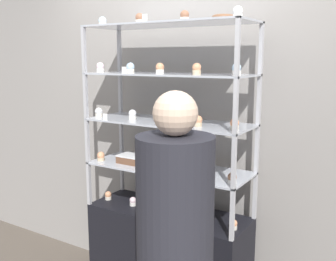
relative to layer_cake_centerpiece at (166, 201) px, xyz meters
name	(u,v)px	position (x,y,z in m)	size (l,w,h in m)	color
back_wall	(193,124)	(0.04, 0.31, 0.51)	(8.00, 0.05, 2.60)	gray
display_base	(168,259)	(0.04, -0.04, -0.42)	(1.13, 0.41, 0.73)	black
display_riser_lower	(168,170)	(0.04, -0.04, 0.24)	(1.13, 0.41, 0.32)	#B7B7BC
display_riser_middle	(168,125)	(0.04, -0.04, 0.56)	(1.13, 0.41, 0.32)	#B7B7BC
display_riser_upper	(168,77)	(0.04, -0.04, 0.88)	(1.13, 0.41, 0.32)	#B7B7BC
display_riser_top	(168,27)	(0.04, -0.04, 1.19)	(1.13, 0.41, 0.32)	#B7B7BC
layer_cake_centerpiece	(166,201)	(0.00, 0.00, 0.00)	(0.19, 0.19, 0.10)	beige
sheet_cake_frosted	(133,159)	(-0.23, -0.08, 0.30)	(0.19, 0.15, 0.06)	brown
cupcake_0	(108,196)	(-0.46, -0.09, -0.02)	(0.05, 0.05, 0.06)	beige
cupcake_1	(133,201)	(-0.23, -0.09, -0.02)	(0.05, 0.05, 0.06)	white
cupcake_2	(193,218)	(0.28, -0.13, -0.02)	(0.05, 0.05, 0.06)	#CCB28C
cupcake_3	(233,225)	(0.55, -0.08, -0.02)	(0.05, 0.05, 0.06)	beige
price_tag_0	(175,222)	(0.21, -0.22, -0.03)	(0.04, 0.00, 0.04)	white
cupcake_4	(101,156)	(-0.46, -0.15, 0.30)	(0.05, 0.05, 0.07)	#CCB28C
cupcake_5	(160,166)	(0.05, -0.15, 0.30)	(0.05, 0.05, 0.07)	white
cupcake_6	(193,172)	(0.30, -0.15, 0.30)	(0.05, 0.05, 0.07)	white
cupcake_7	(232,178)	(0.55, -0.14, 0.30)	(0.05, 0.05, 0.07)	white
price_tag_1	(143,168)	(-0.04, -0.22, 0.29)	(0.04, 0.00, 0.04)	white
cupcake_8	(99,113)	(-0.48, -0.14, 0.62)	(0.05, 0.05, 0.07)	beige
cupcake_9	(132,115)	(-0.21, -0.10, 0.62)	(0.05, 0.05, 0.07)	white
cupcake_10	(163,117)	(0.03, -0.08, 0.62)	(0.05, 0.05, 0.07)	beige
cupcake_11	(198,121)	(0.31, -0.11, 0.62)	(0.05, 0.05, 0.07)	#CCB28C
cupcake_12	(235,124)	(0.54, -0.11, 0.62)	(0.05, 0.05, 0.07)	beige
price_tag_2	(105,117)	(-0.35, -0.22, 0.60)	(0.04, 0.00, 0.04)	white
cupcake_13	(100,67)	(-0.48, -0.11, 0.93)	(0.05, 0.05, 0.07)	white
cupcake_14	(130,68)	(-0.20, -0.12, 0.93)	(0.05, 0.05, 0.07)	beige
cupcake_15	(160,68)	(0.05, -0.14, 0.93)	(0.05, 0.05, 0.07)	white
cupcake_16	(197,69)	(0.29, -0.10, 0.93)	(0.05, 0.05, 0.07)	#CCB28C
cupcake_17	(236,69)	(0.54, -0.09, 0.93)	(0.05, 0.05, 0.07)	white
price_tag_3	(124,70)	(-0.18, -0.22, 0.92)	(0.04, 0.00, 0.04)	white
cupcake_18	(102,22)	(-0.47, -0.08, 1.25)	(0.06, 0.06, 0.07)	white
cupcake_19	(140,19)	(-0.12, -0.12, 1.25)	(0.06, 0.06, 0.07)	beige
cupcake_20	(185,16)	(0.20, -0.10, 1.25)	(0.06, 0.06, 0.07)	white
cupcake_21	(238,12)	(0.55, -0.12, 1.25)	(0.06, 0.06, 0.07)	white
price_tag_4	(145,18)	(-0.01, -0.22, 1.24)	(0.04, 0.00, 0.04)	white
donut_glazed	(223,18)	(0.40, 0.01, 1.24)	(0.14, 0.14, 0.04)	brown
customer_figure	(175,244)	(0.48, -0.68, 0.09)	(0.38, 0.38, 1.64)	brown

